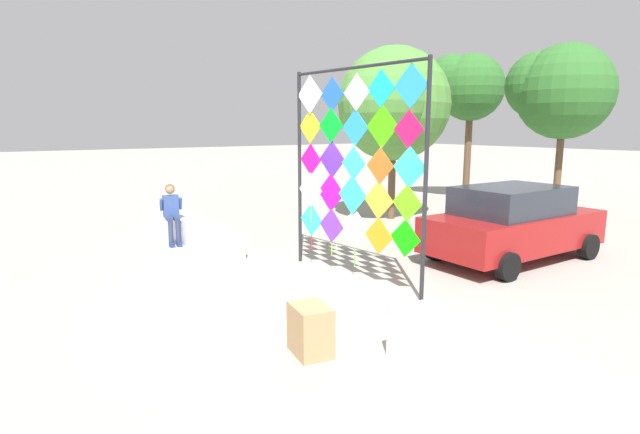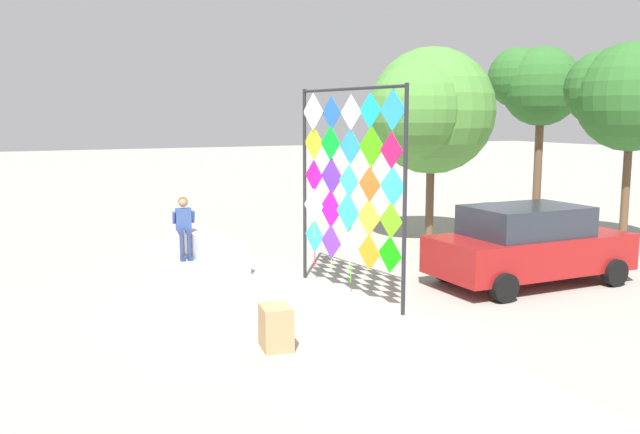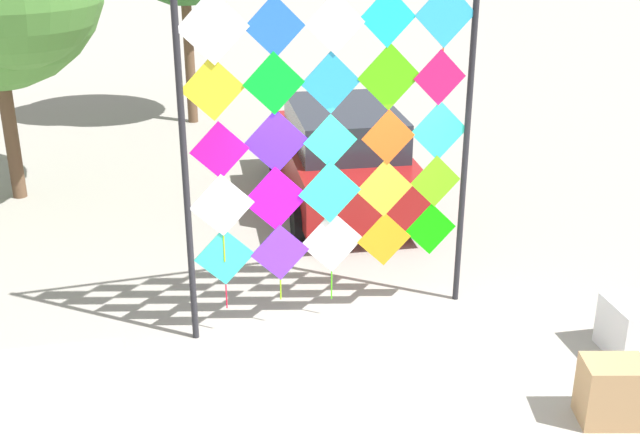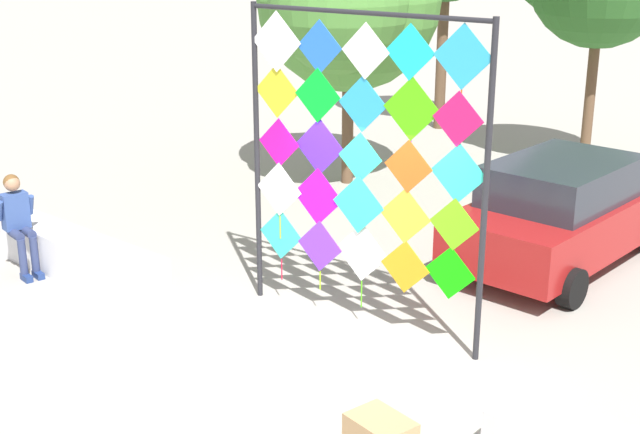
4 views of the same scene
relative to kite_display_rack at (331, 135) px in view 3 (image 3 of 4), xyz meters
The scene contains 4 objects.
ground 2.51m from the kite_display_rack, 78.88° to the right, with size 120.00×120.00×0.00m, color #9E998E.
kite_display_rack is the anchor object (origin of this frame).
parked_car 3.96m from the kite_display_rack, 75.49° to the left, with size 2.03×4.11×1.58m.
cardboard_box_large 3.77m from the kite_display_rack, 48.01° to the right, with size 0.57×0.42×0.63m, color tan.
Camera 3 is at (-1.92, -6.98, 4.68)m, focal length 45.43 mm.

